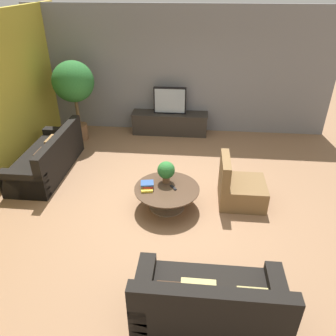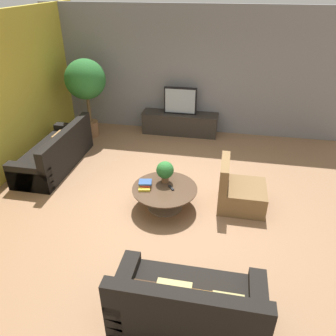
% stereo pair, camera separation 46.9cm
% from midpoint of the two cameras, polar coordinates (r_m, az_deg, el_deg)
% --- Properties ---
extents(ground_plane, '(24.00, 24.00, 0.00)m').
position_cam_midpoint_polar(ground_plane, '(5.96, -2.63, -5.58)').
color(ground_plane, '#8C6647').
extents(back_wall_stone, '(7.40, 0.12, 3.00)m').
position_cam_midpoint_polar(back_wall_stone, '(8.31, 0.25, 16.45)').
color(back_wall_stone, slate).
rests_on(back_wall_stone, ground).
extents(media_console, '(1.91, 0.50, 0.54)m').
position_cam_midpoint_polar(media_console, '(8.41, -1.29, 7.85)').
color(media_console, '#2D2823').
rests_on(media_console, ground).
extents(television, '(0.80, 0.13, 0.66)m').
position_cam_midpoint_polar(television, '(8.20, -1.34, 11.61)').
color(television, black).
rests_on(television, media_console).
extents(coffee_table, '(1.12, 1.12, 0.39)m').
position_cam_midpoint_polar(coffee_table, '(5.64, -2.58, -4.53)').
color(coffee_table, '#756656').
rests_on(coffee_table, ground).
extents(couch_by_wall, '(0.84, 2.10, 0.84)m').
position_cam_midpoint_polar(couch_by_wall, '(7.19, -21.86, 1.48)').
color(couch_by_wall, black).
rests_on(couch_by_wall, ground).
extents(couch_near_entry, '(1.72, 0.84, 0.84)m').
position_cam_midpoint_polar(couch_near_entry, '(4.02, 3.58, -22.58)').
color(couch_near_entry, black).
rests_on(couch_near_entry, ground).
extents(armchair_wicker, '(0.80, 0.76, 0.86)m').
position_cam_midpoint_polar(armchair_wicker, '(5.85, 10.05, -3.60)').
color(armchair_wicker, brown).
rests_on(armchair_wicker, ground).
extents(potted_palm_tall, '(0.95, 0.95, 1.89)m').
position_cam_midpoint_polar(potted_palm_tall, '(8.10, -17.78, 13.64)').
color(potted_palm_tall, brown).
rests_on(potted_palm_tall, ground).
extents(potted_plant_tabletop, '(0.30, 0.30, 0.39)m').
position_cam_midpoint_polar(potted_plant_tabletop, '(5.62, -2.72, -0.51)').
color(potted_plant_tabletop, brown).
rests_on(potted_plant_tabletop, coffee_table).
extents(book_stack, '(0.26, 0.35, 0.10)m').
position_cam_midpoint_polar(book_stack, '(5.59, -6.06, -3.08)').
color(book_stack, gold).
rests_on(book_stack, coffee_table).
extents(remote_black, '(0.13, 0.15, 0.02)m').
position_cam_midpoint_polar(remote_black, '(5.56, -1.47, -3.49)').
color(remote_black, black).
rests_on(remote_black, coffee_table).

